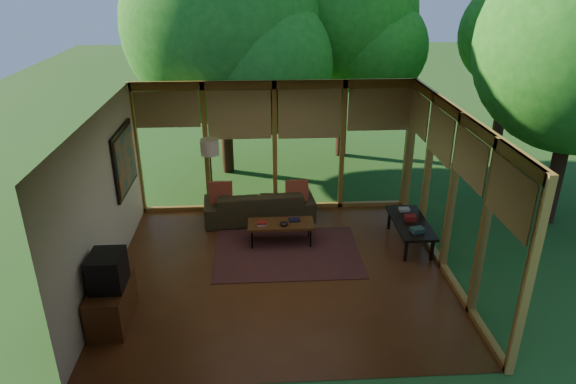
{
  "coord_description": "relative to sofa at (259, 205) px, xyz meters",
  "views": [
    {
      "loc": [
        -0.32,
        -7.33,
        4.69
      ],
      "look_at": [
        0.16,
        0.7,
        1.15
      ],
      "focal_mm": 32.0,
      "sensor_mm": 36.0,
      "label": 1
    }
  ],
  "objects": [
    {
      "name": "ceiling",
      "position": [
        0.34,
        -2.0,
        2.38
      ],
      "size": [
        5.5,
        5.5,
        0.0
      ],
      "primitive_type": "plane",
      "rotation": [
        3.14,
        0.0,
        0.0
      ],
      "color": "white",
      "rests_on": "ground"
    },
    {
      "name": "tree_nw",
      "position": [
        -0.75,
        2.78,
        3.16
      ],
      "size": [
        4.45,
        4.45,
        5.71
      ],
      "color": "#341B13",
      "rests_on": "ground"
    },
    {
      "name": "television",
      "position": [
        -2.11,
        -3.15,
        0.53
      ],
      "size": [
        0.45,
        0.55,
        0.5
      ],
      "primitive_type": "cube",
      "color": "black",
      "rests_on": "media_cabinet"
    },
    {
      "name": "pillow_right",
      "position": [
        0.75,
        -0.05,
        0.29
      ],
      "size": [
        0.45,
        0.24,
        0.47
      ],
      "primitive_type": "cube",
      "rotation": [
        -0.21,
        0.0,
        0.0
      ],
      "color": "maroon",
      "rests_on": "sofa"
    },
    {
      "name": "ct_bowl",
      "position": [
        0.44,
        -1.13,
        0.14
      ],
      "size": [
        0.16,
        0.16,
        0.07
      ],
      "primitive_type": "ellipsoid",
      "color": "black",
      "rests_on": "coffee_table"
    },
    {
      "name": "media_cabinet",
      "position": [
        -2.13,
        -3.15,
        -0.02
      ],
      "size": [
        0.5,
        1.0,
        0.6
      ],
      "primitive_type": "cube",
      "color": "brown",
      "rests_on": "floor"
    },
    {
      "name": "console_book_a",
      "position": [
        2.74,
        -1.58,
        0.18
      ],
      "size": [
        0.24,
        0.2,
        0.08
      ],
      "primitive_type": "cube",
      "rotation": [
        0.0,
        0.0,
        0.18
      ],
      "color": "#2F534C",
      "rests_on": "side_console"
    },
    {
      "name": "window_wall_right",
      "position": [
        3.09,
        -2.0,
        1.03
      ],
      "size": [
        0.12,
        5.0,
        2.7
      ],
      "primitive_type": "cube",
      "color": "olive",
      "rests_on": "ground"
    },
    {
      "name": "wall_painting",
      "position": [
        -2.37,
        -0.6,
        1.23
      ],
      "size": [
        0.06,
        1.35,
        1.15
      ],
      "color": "black",
      "rests_on": "wall_left"
    },
    {
      "name": "ct_book_upper",
      "position": [
        0.04,
        -1.08,
        0.15
      ],
      "size": [
        0.19,
        0.15,
        0.03
      ],
      "primitive_type": "cube",
      "rotation": [
        0.0,
        0.0,
        0.07
      ],
      "color": "maroon",
      "rests_on": "coffee_table"
    },
    {
      "name": "console_book_b",
      "position": [
        2.74,
        -1.13,
        0.18
      ],
      "size": [
        0.21,
        0.16,
        0.09
      ],
      "primitive_type": "cube",
      "rotation": [
        0.0,
        0.0,
        -0.05
      ],
      "color": "maroon",
      "rests_on": "side_console"
    },
    {
      "name": "side_console",
      "position": [
        2.74,
        -1.18,
        0.09
      ],
      "size": [
        0.6,
        1.4,
        0.46
      ],
      "color": "black",
      "rests_on": "floor"
    },
    {
      "name": "floor_lamp",
      "position": [
        -0.93,
        0.15,
        1.09
      ],
      "size": [
        0.36,
        0.36,
        1.65
      ],
      "color": "black",
      "rests_on": "floor"
    },
    {
      "name": "pillow_left",
      "position": [
        -0.75,
        -0.05,
        0.29
      ],
      "size": [
        0.45,
        0.24,
        0.48
      ],
      "primitive_type": "cube",
      "rotation": [
        -0.21,
        0.0,
        0.0
      ],
      "color": "maroon",
      "rests_on": "sofa"
    },
    {
      "name": "rug",
      "position": [
        0.48,
        -1.39,
        -0.31
      ],
      "size": [
        2.59,
        1.83,
        0.01
      ],
      "primitive_type": "cube",
      "color": "maroon",
      "rests_on": "floor"
    },
    {
      "name": "exterior_lawn",
      "position": [
        8.34,
        6.0,
        -0.33
      ],
      "size": [
        40.0,
        40.0,
        0.0
      ],
      "primitive_type": "plane",
      "color": "#295B22",
      "rests_on": "ground"
    },
    {
      "name": "sofa",
      "position": [
        0.0,
        0.0,
        0.0
      ],
      "size": [
        2.25,
        1.04,
        0.64
      ],
      "primitive_type": "imported",
      "rotation": [
        0.0,
        0.0,
        3.23
      ],
      "color": "#39311C",
      "rests_on": "floor"
    },
    {
      "name": "tree_far",
      "position": [
        6.13,
        2.95,
        2.89
      ],
      "size": [
        2.58,
        2.58,
        4.52
      ],
      "color": "#341B13",
      "rests_on": "ground"
    },
    {
      "name": "console_book_c",
      "position": [
        2.74,
        -0.73,
        0.16
      ],
      "size": [
        0.2,
        0.15,
        0.05
      ],
      "primitive_type": "cube",
      "rotation": [
        0.0,
        0.0,
        0.03
      ],
      "color": "#B3ADA3",
      "rests_on": "side_console"
    },
    {
      "name": "wall_left",
      "position": [
        -2.41,
        -2.0,
        1.03
      ],
      "size": [
        0.04,
        5.0,
        2.7
      ],
      "primitive_type": "cube",
      "color": "silver",
      "rests_on": "ground"
    },
    {
      "name": "ct_book_side",
      "position": [
        0.64,
        -0.95,
        0.12
      ],
      "size": [
        0.22,
        0.17,
        0.03
      ],
      "primitive_type": "cube",
      "rotation": [
        0.0,
        0.0,
        0.07
      ],
      "color": "black",
      "rests_on": "coffee_table"
    },
    {
      "name": "coffee_table",
      "position": [
        0.39,
        -1.03,
        0.07
      ],
      "size": [
        1.2,
        0.5,
        0.43
      ],
      "color": "brown",
      "rests_on": "floor"
    },
    {
      "name": "wall_front",
      "position": [
        0.34,
        -4.5,
        1.03
      ],
      "size": [
        5.5,
        0.04,
        2.7
      ],
      "primitive_type": "cube",
      "color": "silver",
      "rests_on": "ground"
    },
    {
      "name": "floor",
      "position": [
        0.34,
        -2.0,
        -0.32
      ],
      "size": [
        5.5,
        5.5,
        0.0
      ],
      "primitive_type": "plane",
      "color": "brown",
      "rests_on": "ground"
    },
    {
      "name": "ct_book_lower",
      "position": [
        0.04,
        -1.08,
        0.12
      ],
      "size": [
        0.2,
        0.17,
        0.03
      ],
      "primitive_type": "cube",
      "rotation": [
        0.0,
        0.0,
        0.16
      ],
      "color": "#B3ADA3",
      "rests_on": "coffee_table"
    },
    {
      "name": "tree_ne",
      "position": [
        2.23,
        3.85,
        3.34
      ],
      "size": [
        3.53,
        3.53,
        5.43
      ],
      "color": "#341B13",
      "rests_on": "ground"
    },
    {
      "name": "window_wall_back",
      "position": [
        0.34,
        0.5,
        1.03
      ],
      "size": [
        5.5,
        0.12,
        2.7
      ],
      "primitive_type": "cube",
      "color": "olive",
      "rests_on": "ground"
    }
  ]
}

